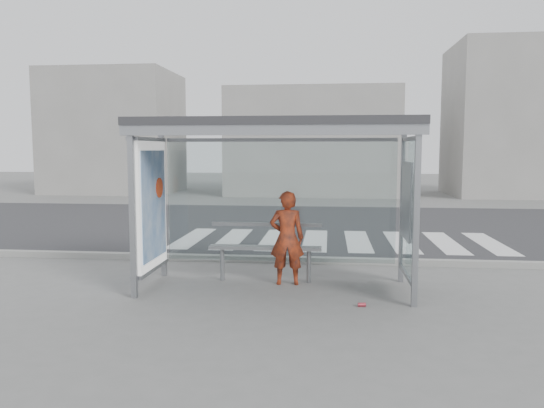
# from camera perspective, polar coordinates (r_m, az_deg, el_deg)

# --- Properties ---
(ground) EXTENTS (80.00, 80.00, 0.00)m
(ground) POSITION_cam_1_polar(r_m,az_deg,el_deg) (8.34, 0.36, -9.15)
(ground) COLOR slate
(ground) RESTS_ON ground
(road) EXTENTS (30.00, 10.00, 0.01)m
(road) POSITION_cam_1_polar(r_m,az_deg,el_deg) (15.19, 3.06, -2.28)
(road) COLOR #2B2B2D
(road) RESTS_ON ground
(curb) EXTENTS (30.00, 0.18, 0.12)m
(curb) POSITION_cam_1_polar(r_m,az_deg,el_deg) (10.22, 1.48, -5.99)
(curb) COLOR gray
(curb) RESTS_ON ground
(crosswalk) EXTENTS (7.55, 3.00, 0.00)m
(crosswalk) POSITION_cam_1_polar(r_m,az_deg,el_deg) (12.70, 6.95, -3.95)
(crosswalk) COLOR silver
(crosswalk) RESTS_ON ground
(bus_shelter) EXTENTS (4.25, 1.65, 2.62)m
(bus_shelter) POSITION_cam_1_polar(r_m,az_deg,el_deg) (8.16, -2.19, 4.62)
(bus_shelter) COLOR gray
(bus_shelter) RESTS_ON ground
(building_left) EXTENTS (6.00, 5.00, 6.00)m
(building_left) POSITION_cam_1_polar(r_m,az_deg,el_deg) (28.18, -16.51, 7.37)
(building_left) COLOR gray
(building_left) RESTS_ON ground
(building_center) EXTENTS (8.00, 5.00, 5.00)m
(building_center) POSITION_cam_1_polar(r_m,az_deg,el_deg) (26.03, 4.43, 6.63)
(building_center) COLOR gray
(building_center) RESTS_ON ground
(building_right) EXTENTS (5.00, 5.00, 7.00)m
(building_right) POSITION_cam_1_polar(r_m,az_deg,el_deg) (27.30, 23.90, 8.22)
(building_right) COLOR gray
(building_right) RESTS_ON ground
(person) EXTENTS (0.58, 0.41, 1.51)m
(person) POSITION_cam_1_polar(r_m,az_deg,el_deg) (8.49, 1.62, -3.66)
(person) COLOR #D34713
(person) RESTS_ON ground
(bench) EXTENTS (1.84, 0.32, 0.95)m
(bench) POSITION_cam_1_polar(r_m,az_deg,el_deg) (8.72, -0.72, -4.69)
(bench) COLOR slate
(bench) RESTS_ON ground
(soda_can) EXTENTS (0.11, 0.08, 0.06)m
(soda_can) POSITION_cam_1_polar(r_m,az_deg,el_deg) (7.55, 9.63, -10.63)
(soda_can) COLOR #C73A49
(soda_can) RESTS_ON ground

